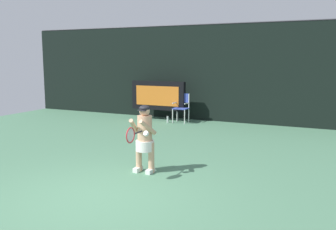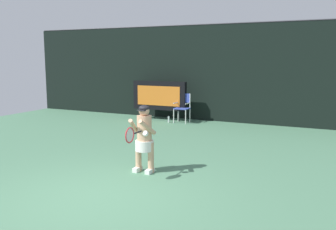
{
  "view_description": "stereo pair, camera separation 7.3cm",
  "coord_description": "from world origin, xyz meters",
  "px_view_note": "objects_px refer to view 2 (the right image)",
  "views": [
    {
      "loc": [
        3.73,
        -5.03,
        2.4
      ],
      "look_at": [
        0.03,
        2.9,
        1.05
      ],
      "focal_mm": 39.85,
      "sensor_mm": 36.0,
      "label": 1
    },
    {
      "loc": [
        3.8,
        -5.0,
        2.4
      ],
      "look_at": [
        0.03,
        2.9,
        1.05
      ],
      "focal_mm": 39.85,
      "sensor_mm": 36.0,
      "label": 2
    }
  ],
  "objects_px": {
    "scoreboard": "(159,96)",
    "tennis_player": "(144,136)",
    "water_bottle": "(169,119)",
    "tennis_racket": "(130,135)",
    "umpire_chair": "(183,106)"
  },
  "relations": [
    {
      "from": "umpire_chair",
      "to": "water_bottle",
      "type": "height_order",
      "value": "umpire_chair"
    },
    {
      "from": "water_bottle",
      "to": "tennis_racket",
      "type": "relative_size",
      "value": 0.44
    },
    {
      "from": "tennis_player",
      "to": "tennis_racket",
      "type": "xyz_separation_m",
      "value": [
        0.07,
        -0.66,
        0.16
      ]
    },
    {
      "from": "scoreboard",
      "to": "tennis_player",
      "type": "distance_m",
      "value": 6.67
    },
    {
      "from": "tennis_racket",
      "to": "scoreboard",
      "type": "bearing_deg",
      "value": 125.16
    },
    {
      "from": "scoreboard",
      "to": "umpire_chair",
      "type": "relative_size",
      "value": 2.04
    },
    {
      "from": "scoreboard",
      "to": "tennis_racket",
      "type": "bearing_deg",
      "value": -67.61
    },
    {
      "from": "umpire_chair",
      "to": "tennis_player",
      "type": "height_order",
      "value": "tennis_player"
    },
    {
      "from": "scoreboard",
      "to": "umpire_chair",
      "type": "height_order",
      "value": "scoreboard"
    },
    {
      "from": "scoreboard",
      "to": "water_bottle",
      "type": "xyz_separation_m",
      "value": [
        0.6,
        -0.41,
        -0.82
      ]
    },
    {
      "from": "scoreboard",
      "to": "tennis_player",
      "type": "bearing_deg",
      "value": -65.97
    },
    {
      "from": "tennis_racket",
      "to": "umpire_chair",
      "type": "bearing_deg",
      "value": 117.52
    },
    {
      "from": "scoreboard",
      "to": "tennis_racket",
      "type": "distance_m",
      "value": 7.31
    },
    {
      "from": "umpire_chair",
      "to": "water_bottle",
      "type": "distance_m",
      "value": 0.72
    },
    {
      "from": "umpire_chair",
      "to": "tennis_player",
      "type": "relative_size",
      "value": 0.76
    }
  ]
}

